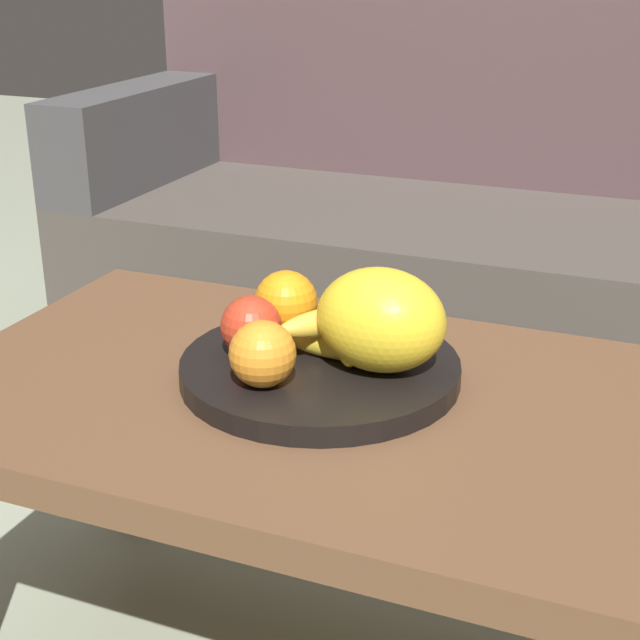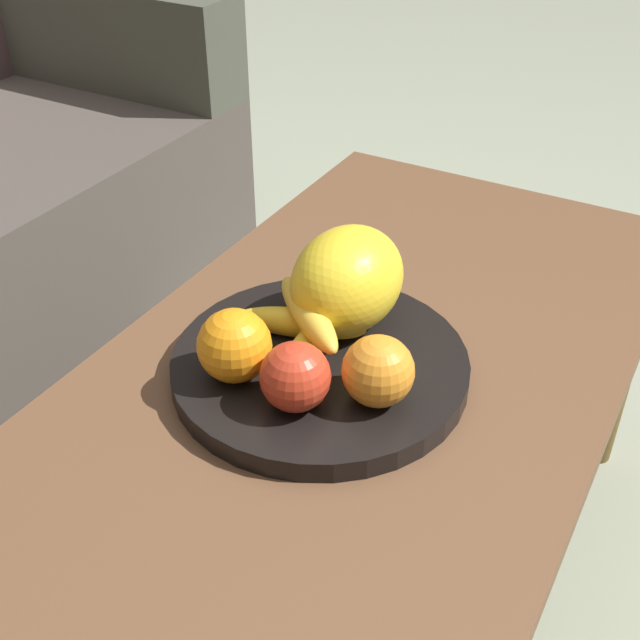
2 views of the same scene
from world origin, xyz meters
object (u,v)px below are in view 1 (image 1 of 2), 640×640
at_px(coffee_table, 358,440).
at_px(fruit_bowl, 320,369).
at_px(melon_large_front, 381,320).
at_px(couch, 475,245).
at_px(orange_left, 286,302).
at_px(banana_bunch, 343,334).
at_px(orange_front, 262,354).
at_px(apple_front, 251,326).

xyz_separation_m(coffee_table, fruit_bowl, (-0.06, 0.03, 0.07)).
xyz_separation_m(coffee_table, melon_large_front, (0.01, 0.03, 0.14)).
bearing_deg(fruit_bowl, couch, 92.73).
bearing_deg(orange_left, coffee_table, -34.96).
distance_m(coffee_table, banana_bunch, 0.12).
bearing_deg(coffee_table, orange_front, -148.00).
relative_size(orange_left, apple_front, 1.09).
xyz_separation_m(couch, banana_bunch, (0.07, -1.00, 0.19)).
relative_size(fruit_bowl, banana_bunch, 2.01).
bearing_deg(melon_large_front, orange_front, -139.22).
relative_size(orange_front, banana_bunch, 0.46).
relative_size(coffee_table, melon_large_front, 6.73).
xyz_separation_m(orange_front, banana_bunch, (0.05, 0.11, -0.01)).
xyz_separation_m(fruit_bowl, melon_large_front, (0.07, 0.01, 0.07)).
relative_size(couch, banana_bunch, 10.42).
bearing_deg(banana_bunch, orange_front, -115.81).
relative_size(coffee_table, banana_bunch, 6.20).
xyz_separation_m(orange_left, apple_front, (-0.01, -0.08, -0.00)).
height_order(couch, orange_left, couch).
distance_m(coffee_table, orange_left, 0.20).
bearing_deg(orange_front, melon_large_front, 40.78).
bearing_deg(fruit_bowl, orange_front, -111.15).
bearing_deg(fruit_bowl, melon_large_front, 4.04).
relative_size(coffee_table, orange_front, 13.58).
xyz_separation_m(coffee_table, orange_front, (-0.09, -0.06, 0.12)).
height_order(coffee_table, couch, couch).
xyz_separation_m(coffee_table, orange_left, (-0.13, 0.09, 0.12)).
bearing_deg(apple_front, coffee_table, -4.68).
relative_size(apple_front, banana_bunch, 0.44).
bearing_deg(coffee_table, fruit_bowl, 154.36).
relative_size(couch, melon_large_front, 11.31).
bearing_deg(banana_bunch, fruit_bowl, -129.97).
bearing_deg(banana_bunch, melon_large_front, -19.21).
distance_m(orange_left, banana_bunch, 0.10).
distance_m(fruit_bowl, banana_bunch, 0.05).
relative_size(couch, orange_left, 21.47).
bearing_deg(fruit_bowl, coffee_table, -25.64).
xyz_separation_m(couch, orange_left, (-0.02, -0.96, 0.21)).
height_order(orange_front, apple_front, orange_front).
distance_m(couch, apple_front, 1.06).
xyz_separation_m(coffee_table, banana_bunch, (-0.04, 0.05, 0.11)).
bearing_deg(couch, fruit_bowl, -87.27).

